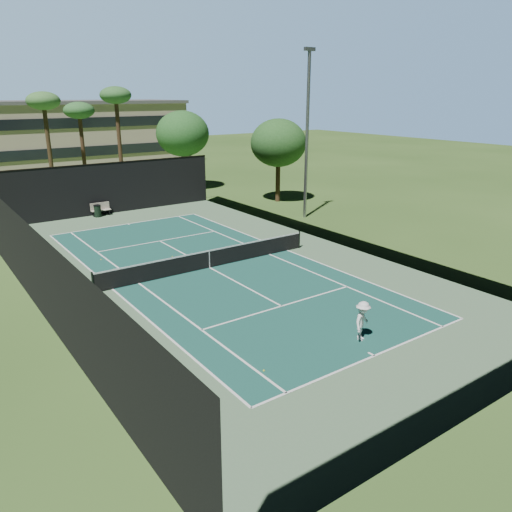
{
  "coord_description": "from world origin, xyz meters",
  "views": [
    {
      "loc": [
        -12.87,
        -22.56,
        9.12
      ],
      "look_at": [
        1.0,
        -3.0,
        1.3
      ],
      "focal_mm": 35.0,
      "sensor_mm": 36.0,
      "label": 1
    }
  ],
  "objects_px": {
    "tennis_ball_d": "(101,260)",
    "park_bench": "(100,209)",
    "tennis_net": "(209,258)",
    "player": "(362,321)",
    "tennis_ball_b": "(114,269)",
    "tennis_ball_c": "(172,256)",
    "tennis_ball_a": "(264,371)",
    "trash_bin": "(98,211)"
  },
  "relations": [
    {
      "from": "tennis_ball_d",
      "to": "park_bench",
      "type": "xyz_separation_m",
      "value": [
        3.72,
        10.9,
        0.51
      ]
    },
    {
      "from": "tennis_net",
      "to": "tennis_ball_c",
      "type": "distance_m",
      "value": 3.11
    },
    {
      "from": "tennis_ball_b",
      "to": "player",
      "type": "bearing_deg",
      "value": -69.63
    },
    {
      "from": "tennis_ball_b",
      "to": "tennis_ball_c",
      "type": "height_order",
      "value": "tennis_ball_b"
    },
    {
      "from": "trash_bin",
      "to": "tennis_ball_d",
      "type": "bearing_deg",
      "value": -107.72
    },
    {
      "from": "player",
      "to": "tennis_ball_c",
      "type": "relative_size",
      "value": 24.58
    },
    {
      "from": "player",
      "to": "tennis_ball_c",
      "type": "height_order",
      "value": "player"
    },
    {
      "from": "tennis_ball_a",
      "to": "tennis_ball_c",
      "type": "xyz_separation_m",
      "value": [
        3.11,
        13.35,
        -0.0
      ]
    },
    {
      "from": "player",
      "to": "tennis_ball_b",
      "type": "bearing_deg",
      "value": 85.83
    },
    {
      "from": "tennis_ball_c",
      "to": "tennis_ball_d",
      "type": "height_order",
      "value": "tennis_ball_d"
    },
    {
      "from": "player",
      "to": "tennis_ball_d",
      "type": "relative_size",
      "value": 23.78
    },
    {
      "from": "tennis_net",
      "to": "park_bench",
      "type": "xyz_separation_m",
      "value": [
        -0.69,
        15.68,
        -0.01
      ]
    },
    {
      "from": "tennis_ball_a",
      "to": "tennis_ball_d",
      "type": "bearing_deg",
      "value": 91.91
    },
    {
      "from": "tennis_net",
      "to": "tennis_ball_a",
      "type": "xyz_separation_m",
      "value": [
        -3.91,
        -10.4,
        -0.52
      ]
    },
    {
      "from": "tennis_ball_d",
      "to": "park_bench",
      "type": "bearing_deg",
      "value": 71.14
    },
    {
      "from": "player",
      "to": "tennis_ball_b",
      "type": "relative_size",
      "value": 23.46
    },
    {
      "from": "player",
      "to": "tennis_ball_d",
      "type": "xyz_separation_m",
      "value": [
        -4.98,
        15.48,
        -0.76
      ]
    },
    {
      "from": "tennis_ball_b",
      "to": "tennis_ball_c",
      "type": "bearing_deg",
      "value": 3.78
    },
    {
      "from": "tennis_ball_b",
      "to": "park_bench",
      "type": "xyz_separation_m",
      "value": [
        3.73,
        12.96,
        0.51
      ]
    },
    {
      "from": "tennis_net",
      "to": "tennis_ball_b",
      "type": "height_order",
      "value": "tennis_net"
    },
    {
      "from": "tennis_net",
      "to": "tennis_ball_c",
      "type": "height_order",
      "value": "tennis_net"
    },
    {
      "from": "tennis_ball_a",
      "to": "tennis_ball_c",
      "type": "relative_size",
      "value": 1.11
    },
    {
      "from": "tennis_net",
      "to": "player",
      "type": "bearing_deg",
      "value": -86.99
    },
    {
      "from": "park_bench",
      "to": "trash_bin",
      "type": "distance_m",
      "value": 0.49
    },
    {
      "from": "park_bench",
      "to": "player",
      "type": "bearing_deg",
      "value": -87.27
    },
    {
      "from": "tennis_ball_a",
      "to": "tennis_ball_b",
      "type": "distance_m",
      "value": 13.13
    },
    {
      "from": "tennis_ball_a",
      "to": "tennis_ball_d",
      "type": "xyz_separation_m",
      "value": [
        -0.51,
        15.17,
        -0.0
      ]
    },
    {
      "from": "tennis_ball_c",
      "to": "tennis_ball_d",
      "type": "xyz_separation_m",
      "value": [
        -3.62,
        1.82,
        0.0
      ]
    },
    {
      "from": "trash_bin",
      "to": "tennis_ball_a",
      "type": "bearing_deg",
      "value": -96.36
    },
    {
      "from": "tennis_ball_a",
      "to": "tennis_ball_b",
      "type": "height_order",
      "value": "tennis_ball_a"
    },
    {
      "from": "tennis_ball_c",
      "to": "trash_bin",
      "type": "distance_m",
      "value": 12.39
    },
    {
      "from": "player",
      "to": "tennis_ball_c",
      "type": "distance_m",
      "value": 13.75
    },
    {
      "from": "tennis_ball_a",
      "to": "park_bench",
      "type": "relative_size",
      "value": 0.05
    },
    {
      "from": "player",
      "to": "park_bench",
      "type": "distance_m",
      "value": 26.41
    },
    {
      "from": "tennis_ball_a",
      "to": "tennis_ball_c",
      "type": "distance_m",
      "value": 13.71
    },
    {
      "from": "tennis_ball_d",
      "to": "tennis_ball_b",
      "type": "bearing_deg",
      "value": -90.06
    },
    {
      "from": "tennis_ball_a",
      "to": "trash_bin",
      "type": "xyz_separation_m",
      "value": [
        2.87,
        25.74,
        0.44
      ]
    },
    {
      "from": "tennis_net",
      "to": "tennis_ball_a",
      "type": "distance_m",
      "value": 11.12
    },
    {
      "from": "park_bench",
      "to": "tennis_ball_b",
      "type": "bearing_deg",
      "value": -106.04
    },
    {
      "from": "tennis_ball_b",
      "to": "park_bench",
      "type": "bearing_deg",
      "value": 73.96
    },
    {
      "from": "player",
      "to": "trash_bin",
      "type": "distance_m",
      "value": 26.09
    },
    {
      "from": "tennis_ball_c",
      "to": "park_bench",
      "type": "xyz_separation_m",
      "value": [
        0.11,
        12.72,
        0.51
      ]
    }
  ]
}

